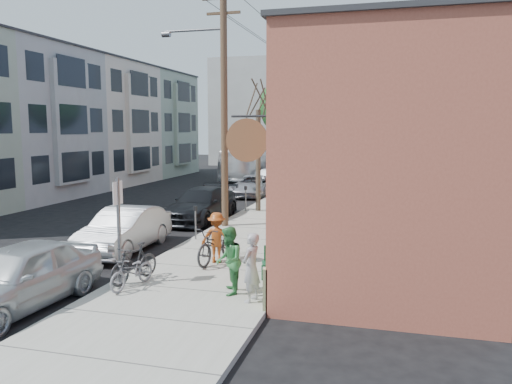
% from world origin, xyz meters
% --- Properties ---
extents(ground, '(120.00, 120.00, 0.00)m').
position_xyz_m(ground, '(0.00, 0.00, 0.00)').
color(ground, black).
extents(sidewalk, '(4.50, 58.00, 0.15)m').
position_xyz_m(sidewalk, '(4.25, 11.00, 0.07)').
color(sidewalk, '#A2A296').
rests_on(sidewalk, ground).
extents(cafe_building, '(6.60, 20.20, 6.61)m').
position_xyz_m(cafe_building, '(8.99, 4.99, 3.30)').
color(cafe_building, '#9F4E3B').
rests_on(cafe_building, ground).
extents(apartment_row, '(6.30, 32.00, 9.00)m').
position_xyz_m(apartment_row, '(-11.85, 14.00, 4.50)').
color(apartment_row, '#95A289').
rests_on(apartment_row, ground).
extents(end_cap_building, '(18.00, 8.00, 12.00)m').
position_xyz_m(end_cap_building, '(-2.00, 42.00, 6.00)').
color(end_cap_building, '#A09F9B').
rests_on(end_cap_building, ground).
extents(sign_post, '(0.07, 0.45, 2.80)m').
position_xyz_m(sign_post, '(2.35, -4.06, 1.83)').
color(sign_post, slate).
rests_on(sign_post, sidewalk).
extents(parking_meter_near, '(0.14, 0.14, 1.24)m').
position_xyz_m(parking_meter_near, '(2.25, 1.39, 0.98)').
color(parking_meter_near, slate).
rests_on(parking_meter_near, sidewalk).
extents(parking_meter_far, '(0.14, 0.14, 1.24)m').
position_xyz_m(parking_meter_far, '(2.25, 7.91, 0.98)').
color(parking_meter_far, slate).
rests_on(parking_meter_far, sidewalk).
extents(utility_pole_near, '(3.57, 0.28, 10.00)m').
position_xyz_m(utility_pole_near, '(2.39, 4.16, 5.41)').
color(utility_pole_near, '#503A28').
rests_on(utility_pole_near, sidewalk).
extents(utility_pole_far, '(1.80, 0.28, 10.00)m').
position_xyz_m(utility_pole_far, '(2.45, 20.09, 5.34)').
color(utility_pole_far, '#503A28').
rests_on(utility_pole_far, sidewalk).
extents(tree_bare, '(0.24, 0.24, 4.94)m').
position_xyz_m(tree_bare, '(2.80, 8.24, 2.62)').
color(tree_bare, '#44392C').
rests_on(tree_bare, sidewalk).
extents(tree_leafy_mid, '(3.82, 3.82, 7.31)m').
position_xyz_m(tree_leafy_mid, '(2.80, 15.96, 5.53)').
color(tree_leafy_mid, '#44392C').
rests_on(tree_leafy_mid, sidewalk).
extents(tree_leafy_far, '(4.03, 4.03, 7.91)m').
position_xyz_m(tree_leafy_far, '(2.80, 23.84, 6.03)').
color(tree_leafy_far, '#44392C').
rests_on(tree_leafy_far, sidewalk).
extents(patio_chair_a, '(0.65, 0.65, 0.88)m').
position_xyz_m(patio_chair_a, '(6.04, -0.57, 0.59)').
color(patio_chair_a, '#14482A').
rests_on(patio_chair_a, sidewalk).
extents(patio_chair_b, '(0.62, 0.62, 0.88)m').
position_xyz_m(patio_chair_b, '(6.04, -2.61, 0.59)').
color(patio_chair_b, '#14482A').
rests_on(patio_chair_b, sidewalk).
extents(patron_grey, '(0.53, 0.68, 1.64)m').
position_xyz_m(patron_grey, '(6.01, -4.43, 0.97)').
color(patron_grey, gray).
rests_on(patron_grey, sidewalk).
extents(patron_green, '(0.83, 0.95, 1.67)m').
position_xyz_m(patron_green, '(5.33, -4.05, 0.99)').
color(patron_green, '#30793C').
rests_on(patron_green, sidewalk).
extents(cyclist, '(1.04, 0.66, 1.53)m').
position_xyz_m(cyclist, '(4.07, -1.39, 0.92)').
color(cyclist, '#924015').
rests_on(cyclist, sidewalk).
extents(cyclist_bike, '(1.11, 2.22, 1.12)m').
position_xyz_m(cyclist_bike, '(4.07, -1.39, 0.71)').
color(cyclist_bike, black).
rests_on(cyclist_bike, sidewalk).
extents(parked_bike_a, '(0.91, 1.76, 1.02)m').
position_xyz_m(parked_bike_a, '(2.61, -3.79, 0.66)').
color(parked_bike_a, black).
rests_on(parked_bike_a, sidewalk).
extents(parked_bike_b, '(0.85, 1.67, 0.84)m').
position_xyz_m(parked_bike_b, '(2.79, -4.24, 0.57)').
color(parked_bike_b, slate).
rests_on(parked_bike_b, sidewalk).
extents(car_0, '(2.03, 4.66, 1.56)m').
position_xyz_m(car_0, '(0.80, -5.96, 0.78)').
color(car_0, silver).
rests_on(car_0, ground).
extents(car_1, '(1.76, 4.59, 1.49)m').
position_xyz_m(car_1, '(0.36, -0.36, 0.75)').
color(car_1, '#B6B9BE').
rests_on(car_1, ground).
extents(car_2, '(2.34, 5.26, 1.50)m').
position_xyz_m(car_2, '(0.80, 5.65, 0.75)').
color(car_2, black).
rests_on(car_2, ground).
extents(car_3, '(2.25, 4.66, 1.28)m').
position_xyz_m(car_3, '(0.80, 14.35, 0.64)').
color(car_3, '#A4A4AB').
rests_on(car_3, ground).
extents(car_4, '(1.59, 3.97, 1.28)m').
position_xyz_m(car_4, '(0.80, 19.10, 0.64)').
color(car_4, '#B7BCC0').
rests_on(car_4, ground).
extents(bus, '(2.86, 10.24, 2.82)m').
position_xyz_m(bus, '(-2.25, 24.21, 1.41)').
color(bus, white).
rests_on(bus, ground).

